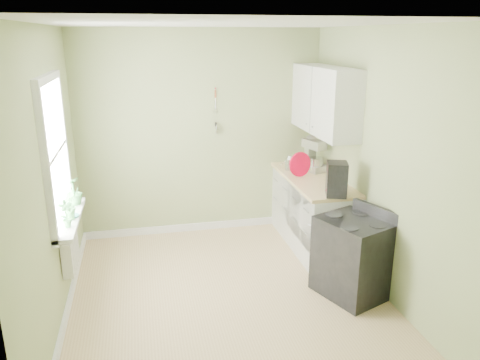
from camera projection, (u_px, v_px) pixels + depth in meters
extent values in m
cube|color=tan|center=(227.00, 296.00, 4.89)|extent=(3.20, 3.60, 0.02)
cube|color=white|center=(225.00, 22.00, 4.08)|extent=(3.20, 3.60, 0.02)
cube|color=#9EAA74|center=(201.00, 134.00, 6.17)|extent=(3.20, 0.02, 2.70)
cube|color=#9EAA74|center=(49.00, 183.00, 4.15)|extent=(0.02, 3.60, 2.70)
cube|color=#9EAA74|center=(380.00, 162.00, 4.81)|extent=(0.02, 3.60, 2.70)
cube|color=white|center=(312.00, 213.00, 5.95)|extent=(0.60, 1.60, 0.87)
cube|color=#DBBE86|center=(313.00, 179.00, 5.82)|extent=(0.64, 1.60, 0.04)
cube|color=white|center=(325.00, 100.00, 5.65)|extent=(0.35, 1.40, 0.80)
cube|color=white|center=(54.00, 153.00, 4.38)|extent=(0.02, 1.00, 1.30)
cube|color=white|center=(47.00, 78.00, 4.18)|extent=(0.06, 1.14, 0.07)
cube|color=white|center=(64.00, 220.00, 4.58)|extent=(0.06, 1.14, 0.07)
cube|color=white|center=(56.00, 153.00, 4.38)|extent=(0.04, 1.00, 0.04)
cube|color=white|center=(70.00, 218.00, 4.59)|extent=(0.18, 1.14, 0.04)
cube|color=white|center=(70.00, 251.00, 4.64)|extent=(0.12, 0.50, 0.35)
cylinder|color=#DBBE86|center=(215.00, 94.00, 6.03)|extent=(0.02, 0.02, 0.10)
cylinder|color=silver|center=(216.00, 103.00, 6.06)|extent=(0.01, 0.01, 0.16)
cylinder|color=silver|center=(216.00, 129.00, 6.16)|extent=(0.01, 0.14, 0.14)
cube|color=black|center=(353.00, 259.00, 4.82)|extent=(0.78, 0.84, 0.80)
cube|color=black|center=(355.00, 222.00, 4.70)|extent=(0.78, 0.84, 0.03)
cube|color=black|center=(379.00, 213.00, 4.73)|extent=(0.30, 0.64, 0.12)
cylinder|color=#B2B2B7|center=(327.00, 234.00, 4.67)|extent=(0.23, 0.52, 0.02)
cube|color=#B41814|center=(323.00, 244.00, 4.80)|extent=(0.09, 0.19, 0.34)
cube|color=#B2B2B7|center=(314.00, 167.00, 6.10)|extent=(0.32, 0.39, 0.09)
cube|color=#B2B2B7|center=(310.00, 153.00, 6.19)|extent=(0.16, 0.13, 0.25)
cube|color=#B2B2B7|center=(314.00, 144.00, 6.03)|extent=(0.25, 0.37, 0.11)
sphere|color=#B2B2B7|center=(311.00, 140.00, 6.14)|extent=(0.13, 0.13, 0.13)
cylinder|color=silver|center=(316.00, 164.00, 6.02)|extent=(0.19, 0.19, 0.16)
cylinder|color=silver|center=(289.00, 164.00, 6.12)|extent=(0.11, 0.11, 0.15)
cone|color=silver|center=(289.00, 157.00, 6.09)|extent=(0.11, 0.11, 0.04)
cylinder|color=silver|center=(283.00, 163.00, 6.10)|extent=(0.11, 0.02, 0.08)
cube|color=black|center=(337.00, 179.00, 5.10)|extent=(0.28, 0.29, 0.38)
cylinder|color=black|center=(333.00, 189.00, 5.13)|extent=(0.12, 0.12, 0.13)
cylinder|color=red|center=(300.00, 164.00, 5.82)|extent=(0.31, 0.14, 0.31)
cylinder|color=#BEB194|center=(329.00, 193.00, 5.13)|extent=(0.06, 0.06, 0.06)
cylinder|color=red|center=(329.00, 190.00, 5.12)|extent=(0.07, 0.07, 0.01)
imported|color=#3D8140|center=(66.00, 214.00, 4.29)|extent=(0.17, 0.15, 0.27)
imported|color=#3D8140|center=(69.00, 206.00, 4.49)|extent=(0.15, 0.17, 0.27)
imported|color=#3D8140|center=(74.00, 191.00, 4.87)|extent=(0.22, 0.22, 0.30)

